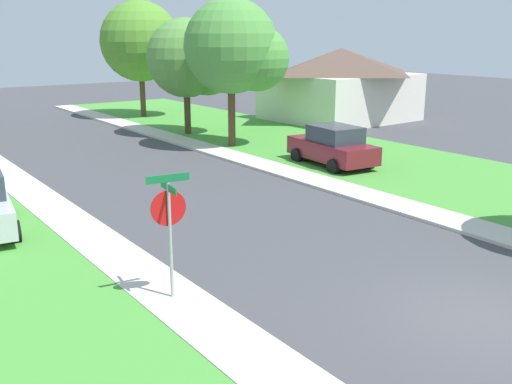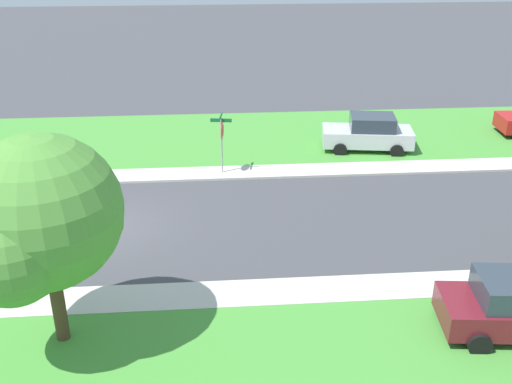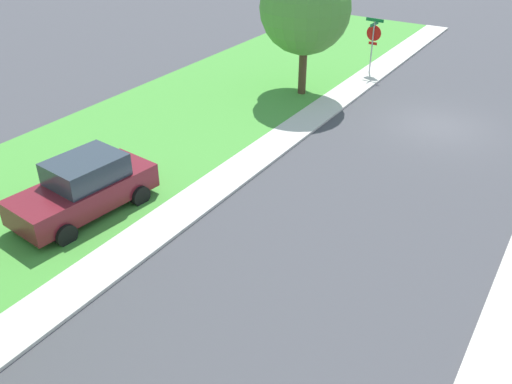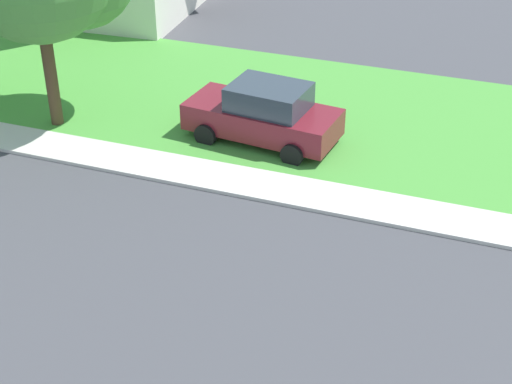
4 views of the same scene
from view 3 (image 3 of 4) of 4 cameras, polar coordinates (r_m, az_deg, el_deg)
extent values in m
plane|color=#424247|center=(23.29, 18.61, 6.57)|extent=(120.00, 120.00, 0.00)
cube|color=beige|center=(15.70, -11.09, -4.32)|extent=(1.40, 56.00, 0.10)
cube|color=#479338|center=(18.87, -21.71, 0.29)|extent=(8.00, 56.00, 0.08)
cube|color=beige|center=(12.65, 24.07, -17.27)|extent=(1.40, 56.00, 0.10)
cylinder|color=#9E9EA3|center=(28.46, 12.09, 14.56)|extent=(0.07, 0.07, 2.60)
cylinder|color=red|center=(28.32, 12.31, 16.03)|extent=(0.76, 0.07, 0.76)
cylinder|color=white|center=(28.33, 12.32, 16.04)|extent=(0.67, 0.04, 0.67)
cylinder|color=red|center=(28.33, 12.33, 16.04)|extent=(0.55, 0.04, 0.55)
cube|color=#146B38|center=(28.12, 12.41, 17.27)|extent=(0.92, 0.07, 0.16)
cube|color=#146B38|center=(28.16, 12.37, 16.89)|extent=(0.07, 0.92, 0.16)
cube|color=red|center=(28.44, 12.19, 15.06)|extent=(0.44, 0.05, 0.14)
cube|color=maroon|center=(16.82, -17.66, -0.11)|extent=(2.24, 4.47, 0.76)
cube|color=#2D3842|center=(16.57, -17.50, 2.31)|extent=(1.81, 2.26, 0.68)
cylinder|color=black|center=(15.78, -19.40, -4.28)|extent=(0.31, 0.66, 0.64)
cylinder|color=black|center=(17.15, -22.78, -2.03)|extent=(0.31, 0.66, 0.64)
cylinder|color=black|center=(17.01, -12.11, -0.37)|extent=(0.31, 0.66, 0.64)
cylinder|color=black|center=(18.29, -15.80, 1.44)|extent=(0.31, 0.66, 0.64)
cylinder|color=#4C3823|center=(25.13, 4.93, 12.87)|extent=(0.36, 0.36, 2.51)
sphere|color=#519238|center=(24.46, 5.22, 18.75)|extent=(3.94, 3.94, 3.94)
sphere|color=#519238|center=(25.48, 3.97, 18.15)|extent=(2.76, 2.76, 2.76)
camera|label=1|loc=(27.83, 45.30, 15.18)|focal=41.41mm
camera|label=2|loc=(29.85, -26.63, 31.08)|focal=42.03mm
camera|label=4|loc=(17.04, 63.00, 20.90)|focal=54.79mm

